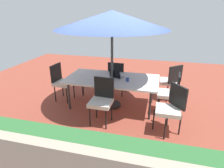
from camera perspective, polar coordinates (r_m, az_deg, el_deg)
The scene contains 11 objects.
ground_plane at distance 4.98m, azimuth -0.00°, elevation -6.50°, with size 10.00×10.00×0.02m, color brown.
dining_table at distance 4.69m, azimuth -0.00°, elevation 1.20°, with size 2.24×1.15×0.75m.
patio_umbrella at distance 4.41m, azimuth -0.00°, elevation 18.37°, with size 2.53×2.53×2.30m.
chair_west at distance 4.61m, azimuth 16.96°, elevation -2.18°, with size 0.47×0.46×0.98m.
chair_north at distance 4.07m, azimuth -3.08°, elevation -4.42°, with size 0.47×0.48×0.98m.
chair_south at distance 5.40m, azimuth 1.55°, elevation 2.29°, with size 0.46×0.47×0.98m.
chair_northwest at distance 3.91m, azimuth 17.02°, elevation -6.53°, with size 0.58×0.58×0.98m.
chair_east at distance 5.26m, azimuth -14.72°, elevation 1.03°, with size 0.48×0.47×0.98m.
chair_southwest at distance 5.36m, azimuth 16.94°, elevation 1.15°, with size 0.59×0.59×0.98m.
laptop at distance 4.71m, azimuth 1.31°, elevation 2.45°, with size 0.39×0.35×0.21m.
cup at distance 4.49m, azimuth 4.61°, elevation 1.33°, with size 0.08×0.08×0.09m, color #334C99.
Camera 1 is at (-1.09, 4.26, 2.33)m, focal length 30.84 mm.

